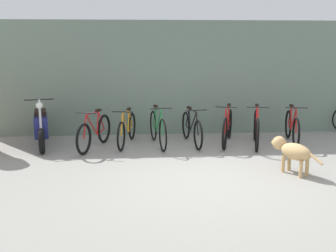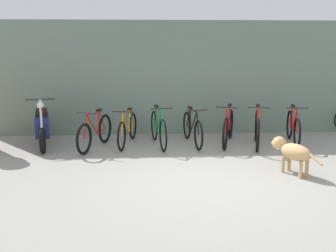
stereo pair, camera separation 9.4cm
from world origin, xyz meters
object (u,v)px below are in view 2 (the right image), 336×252
at_px(bicycle_1, 128,130).
at_px(bicycle_2, 158,129).
at_px(motorcycle, 42,127).
at_px(stray_dog, 292,151).
at_px(bicycle_6, 293,128).
at_px(bicycle_5, 257,129).
at_px(bicycle_4, 228,128).
at_px(bicycle_0, 95,132).
at_px(bicycle_3, 192,129).

distance_m(bicycle_1, bicycle_2, 0.69).
height_order(motorcycle, stray_dog, motorcycle).
height_order(bicycle_6, motorcycle, motorcycle).
bearing_deg(bicycle_6, stray_dog, -10.09).
xyz_separation_m(bicycle_6, stray_dog, (-0.80, -2.04, 0.04)).
bearing_deg(motorcycle, bicycle_5, 72.89).
bearing_deg(bicycle_5, bicycle_6, 114.98).
distance_m(bicycle_4, stray_dog, 2.20).
bearing_deg(bicycle_6, motorcycle, -80.21).
relative_size(bicycle_2, bicycle_4, 1.00).
relative_size(bicycle_1, bicycle_4, 0.97).
bearing_deg(bicycle_5, motorcycle, -79.37).
bearing_deg(bicycle_2, bicycle_0, -93.34).
xyz_separation_m(bicycle_0, bicycle_3, (2.12, 0.23, 0.00)).
bearing_deg(bicycle_2, stray_dog, 38.40).
distance_m(bicycle_0, stray_dog, 4.05).
bearing_deg(bicycle_1, bicycle_2, 90.93).
distance_m(bicycle_1, bicycle_5, 2.84).
relative_size(bicycle_1, motorcycle, 0.91).
relative_size(bicycle_5, motorcycle, 0.90).
height_order(bicycle_2, bicycle_3, bicycle_2).
bearing_deg(stray_dog, motorcycle, 36.20).
bearing_deg(motorcycle, stray_dog, 51.97).
bearing_deg(motorcycle, bicycle_6, 75.14).
bearing_deg(motorcycle, bicycle_1, 75.90).
bearing_deg(bicycle_5, bicycle_4, -96.70).
height_order(bicycle_1, bicycle_5, bicycle_5).
height_order(bicycle_3, stray_dog, bicycle_3).
bearing_deg(bicycle_0, bicycle_5, 108.03).
distance_m(bicycle_2, bicycle_6, 3.02).
height_order(bicycle_2, bicycle_5, bicycle_5).
bearing_deg(bicycle_2, bicycle_4, 83.48).
bearing_deg(bicycle_0, bicycle_3, 114.61).
distance_m(bicycle_0, bicycle_3, 2.13).
height_order(bicycle_4, stray_dog, bicycle_4).
relative_size(bicycle_3, bicycle_6, 1.05).
bearing_deg(stray_dog, bicycle_4, -11.73).
xyz_separation_m(motorcycle, stray_dog, (4.75, -2.18, -0.02)).
bearing_deg(bicycle_2, bicycle_6, 80.99).
xyz_separation_m(bicycle_4, bicycle_6, (1.46, -0.07, -0.01)).
xyz_separation_m(bicycle_4, bicycle_5, (0.59, -0.23, 0.01)).
relative_size(bicycle_4, motorcycle, 0.93).
relative_size(bicycle_5, bicycle_6, 1.02).
height_order(bicycle_0, bicycle_5, bicycle_5).
xyz_separation_m(bicycle_5, motorcycle, (-4.68, 0.31, 0.05)).
distance_m(bicycle_3, bicycle_5, 1.41).
xyz_separation_m(bicycle_1, bicycle_3, (1.44, -0.03, 0.01)).
height_order(bicycle_3, bicycle_6, bicycle_6).
height_order(bicycle_3, motorcycle, motorcycle).
bearing_deg(bicycle_3, bicycle_2, -90.21).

